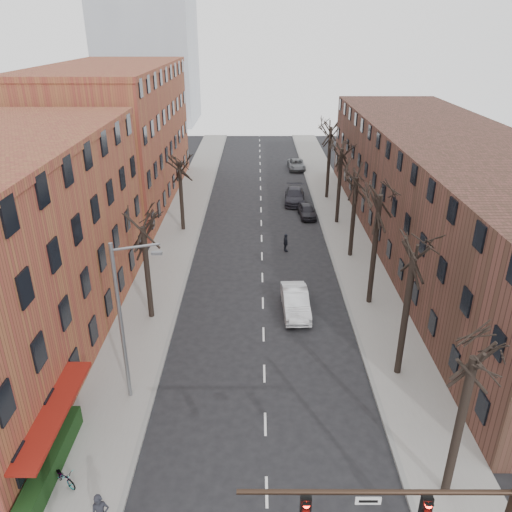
{
  "coord_description": "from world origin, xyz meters",
  "views": [
    {
      "loc": [
        -0.42,
        -11.1,
        18.11
      ],
      "look_at": [
        -0.49,
        19.41,
        4.0
      ],
      "focal_mm": 35.0,
      "sensor_mm": 36.0,
      "label": 1
    }
  ],
  "objects_px": {
    "parked_car_near": "(307,211)",
    "bicycle": "(63,476)",
    "parked_car_mid": "(295,196)",
    "silver_sedan": "(295,302)"
  },
  "relations": [
    {
      "from": "parked_car_near",
      "to": "bicycle",
      "type": "bearing_deg",
      "value": -116.21
    },
    {
      "from": "parked_car_near",
      "to": "parked_car_mid",
      "type": "xyz_separation_m",
      "value": [
        -0.96,
        4.71,
        0.11
      ]
    },
    {
      "from": "silver_sedan",
      "to": "parked_car_near",
      "type": "height_order",
      "value": "silver_sedan"
    },
    {
      "from": "parked_car_mid",
      "to": "parked_car_near",
      "type": "bearing_deg",
      "value": -74.42
    },
    {
      "from": "parked_car_mid",
      "to": "bicycle",
      "type": "bearing_deg",
      "value": -104.11
    },
    {
      "from": "silver_sedan",
      "to": "parked_car_mid",
      "type": "bearing_deg",
      "value": 84.09
    },
    {
      "from": "silver_sedan",
      "to": "parked_car_near",
      "type": "relative_size",
      "value": 1.25
    },
    {
      "from": "silver_sedan",
      "to": "bicycle",
      "type": "bearing_deg",
      "value": -129.25
    },
    {
      "from": "silver_sedan",
      "to": "bicycle",
      "type": "height_order",
      "value": "silver_sedan"
    },
    {
      "from": "silver_sedan",
      "to": "parked_car_near",
      "type": "distance_m",
      "value": 19.18
    }
  ]
}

